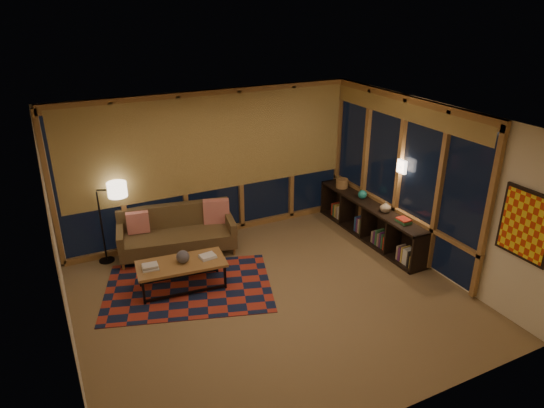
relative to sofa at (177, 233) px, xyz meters
name	(u,v)px	position (x,y,z in m)	size (l,w,h in m)	color
floor	(273,299)	(0.86, -2.00, -0.40)	(5.50, 5.00, 0.01)	#926D47
ceiling	(273,121)	(0.86, -2.00, 2.30)	(5.50, 5.00, 0.01)	beige
walls	(273,217)	(0.86, -2.00, 0.95)	(5.51, 5.01, 2.70)	beige
window_wall_back	(213,166)	(0.86, 0.43, 0.95)	(5.30, 0.16, 2.60)	#A37A3E
window_wall_right	(398,175)	(3.54, -1.40, 0.95)	(0.16, 3.70, 2.60)	#A37A3E
wall_art	(525,225)	(3.57, -3.85, 1.05)	(0.06, 0.74, 0.94)	red
wall_sconce	(402,167)	(3.48, -1.55, 1.15)	(0.12, 0.18, 0.22)	beige
sofa	(177,233)	(0.00, 0.00, 0.00)	(1.95, 0.79, 0.80)	brown
pillow_left	(138,223)	(-0.59, 0.27, 0.19)	(0.37, 0.12, 0.37)	red
pillow_right	(216,211)	(0.77, 0.09, 0.23)	(0.46, 0.15, 0.46)	red
area_rug	(189,287)	(-0.17, -1.14, -0.39)	(2.52, 1.68, 0.01)	#A13020
coffee_table	(182,275)	(-0.25, -1.10, -0.18)	(1.33, 0.61, 0.44)	#A37A3E
book_stack_a	(150,267)	(-0.71, -1.05, 0.07)	(0.22, 0.17, 0.06)	silver
book_stack_b	(208,257)	(0.17, -1.14, 0.06)	(0.22, 0.17, 0.04)	silver
ceramic_pot	(183,256)	(-0.21, -1.10, 0.14)	(0.20, 0.20, 0.20)	#222129
floor_lamp	(101,223)	(-1.17, 0.28, 0.31)	(0.47, 0.31, 1.42)	black
bookshelf	(370,221)	(3.35, -1.00, -0.06)	(0.40, 2.75, 0.69)	black
basket	(342,183)	(3.33, -0.08, 0.38)	(0.23, 0.23, 0.18)	#A77449
teal_bowl	(362,194)	(3.35, -0.73, 0.37)	(0.17, 0.17, 0.17)	teal
vase	(386,207)	(3.35, -1.40, 0.39)	(0.19, 0.19, 0.20)	tan
shelf_book_stack	(404,221)	(3.35, -1.88, 0.32)	(0.15, 0.22, 0.06)	silver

